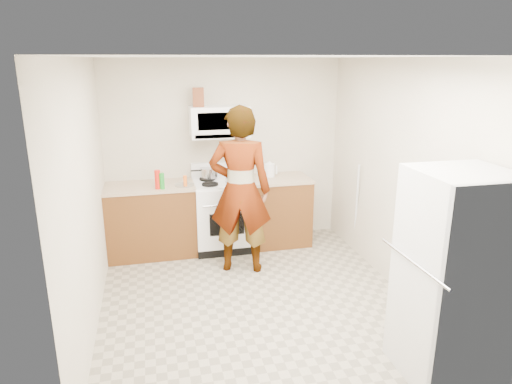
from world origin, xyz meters
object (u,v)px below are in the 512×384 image
object	(u,v)px
gas_range	(223,213)
fridge	(454,278)
microwave	(219,122)
person	(240,191)
saucepan	(209,173)
kettle	(269,170)

from	to	relation	value
gas_range	fridge	distance (m)	3.29
gas_range	microwave	world-z (taller)	microwave
person	saucepan	bearing A→B (deg)	-58.30
fridge	kettle	bearing A→B (deg)	102.65
person	kettle	size ratio (longest dim) A/B	11.43
microwave	saucepan	distance (m)	0.70
gas_range	person	world-z (taller)	person
gas_range	kettle	size ratio (longest dim) A/B	6.47
microwave	saucepan	size ratio (longest dim) A/B	3.36
microwave	fridge	world-z (taller)	microwave
fridge	saucepan	bearing A→B (deg)	115.73
saucepan	fridge	bearing A→B (deg)	-64.81
fridge	saucepan	size ratio (longest dim) A/B	7.51
microwave	kettle	xyz separation A→B (m)	(0.67, -0.03, -0.68)
person	fridge	xyz separation A→B (m)	(1.23, -2.27, -0.15)
gas_range	microwave	bearing A→B (deg)	90.00
gas_range	microwave	distance (m)	1.22
microwave	person	xyz separation A→B (m)	(0.10, -0.84, -0.70)
kettle	microwave	bearing A→B (deg)	-179.98
gas_range	saucepan	size ratio (longest dim) A/B	4.99
person	kettle	world-z (taller)	person
microwave	kettle	bearing A→B (deg)	-2.22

